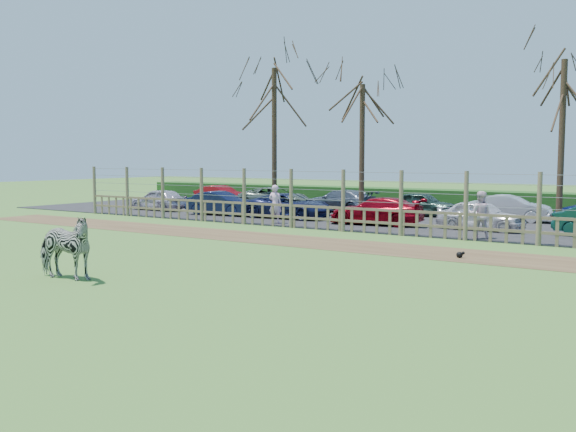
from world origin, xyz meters
The scene contains 22 objects.
ground centered at (0.00, 0.00, 0.00)m, with size 120.00×120.00×0.00m, color #699D40.
dirt_strip centered at (0.00, 4.50, 0.01)m, with size 34.00×2.80×0.01m, color brown.
asphalt centered at (0.00, 14.50, 0.02)m, with size 44.00×13.00×0.04m, color #232326.
hedge centered at (0.00, 21.50, 0.55)m, with size 46.00×2.00×1.10m, color #1E4716.
fence centered at (0.00, 8.00, 0.80)m, with size 30.16×0.16×2.50m.
tree_left centered at (-6.50, 12.50, 5.62)m, with size 4.80×4.80×7.88m.
tree_mid centered at (-2.00, 13.50, 4.87)m, with size 4.80×4.80×6.83m.
tree_right centered at (7.00, 14.00, 5.24)m, with size 4.80×4.80×7.35m.
zebra centered at (-0.77, -4.74, 0.80)m, with size 0.86×1.89×1.60m, color gray.
visitor_a centered at (-3.90, 8.83, 0.90)m, with size 0.63×0.41×1.72m, color silver.
visitor_b centered at (5.33, 8.60, 0.90)m, with size 0.84×0.65×1.72m, color silver.
crow centered at (6.19, 3.92, 0.10)m, with size 0.26×0.19×0.21m.
car_0 centered at (-13.44, 11.18, 0.64)m, with size 1.42×3.52×1.20m, color #BCB0C1.
car_1 centered at (-8.61, 10.73, 0.64)m, with size 1.27×3.64×1.20m, color #131B3E.
car_2 centered at (-4.73, 11.25, 0.64)m, with size 1.99×4.32×1.20m, color #171D47.
car_3 centered at (0.11, 10.82, 0.64)m, with size 1.68×4.13×1.20m, color maroon.
car_4 centered at (4.54, 11.34, 0.64)m, with size 1.42×3.52×1.20m, color silver.
car_7 centered at (-13.12, 16.17, 0.64)m, with size 1.27×3.64×1.20m, color maroon.
car_8 centered at (-8.99, 16.12, 0.64)m, with size 1.99×4.32×1.20m, color #576659.
car_9 centered at (-4.47, 15.73, 0.64)m, with size 1.68×4.13×1.20m, color #4D5769.
car_10 centered at (0.18, 15.96, 0.64)m, with size 1.42×3.52×1.20m, color #243F36.
car_11 centered at (4.55, 15.70, 0.64)m, with size 1.27×3.64×1.20m, color silver.
Camera 1 is at (12.37, -14.58, 2.98)m, focal length 40.00 mm.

